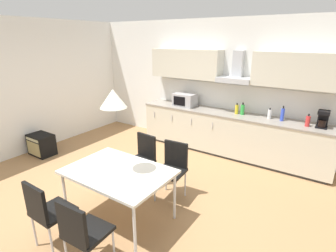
# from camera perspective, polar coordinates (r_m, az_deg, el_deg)

# --- Properties ---
(ground_plane) EXTENTS (8.53, 7.65, 0.02)m
(ground_plane) POSITION_cam_1_polar(r_m,az_deg,el_deg) (4.39, -8.05, -13.92)
(ground_plane) COLOR #9E754C
(wall_back) EXTENTS (6.82, 0.10, 2.73)m
(wall_back) POSITION_cam_1_polar(r_m,az_deg,el_deg) (5.96, 8.37, 9.04)
(wall_back) COLOR white
(wall_back) RESTS_ON ground_plane
(wall_left) EXTENTS (0.10, 6.12, 2.73)m
(wall_left) POSITION_cam_1_polar(r_m,az_deg,el_deg) (6.15, -29.41, 7.14)
(wall_left) COLOR white
(wall_left) RESTS_ON ground_plane
(kitchen_counter) EXTENTS (3.91, 0.63, 0.89)m
(kitchen_counter) POSITION_cam_1_polar(r_m,az_deg,el_deg) (5.60, 13.10, -1.62)
(kitchen_counter) COLOR #333333
(kitchen_counter) RESTS_ON ground_plane
(backsplash_tile) EXTENTS (3.89, 0.02, 0.53)m
(backsplash_tile) POSITION_cam_1_polar(r_m,az_deg,el_deg) (5.67, 14.70, 5.97)
(backsplash_tile) COLOR silver
(backsplash_tile) RESTS_ON kitchen_counter
(upper_wall_cabinets) EXTENTS (3.89, 0.40, 0.61)m
(upper_wall_cabinets) POSITION_cam_1_polar(r_m,az_deg,el_deg) (5.43, 14.68, 12.31)
(upper_wall_cabinets) COLOR beige
(microwave) EXTENTS (0.48, 0.35, 0.28)m
(microwave) POSITION_cam_1_polar(r_m,az_deg,el_deg) (5.88, 3.66, 5.71)
(microwave) COLOR #ADADB2
(microwave) RESTS_ON kitchen_counter
(coffee_maker) EXTENTS (0.18, 0.19, 0.30)m
(coffee_maker) POSITION_cam_1_polar(r_m,az_deg,el_deg) (5.15, 30.66, 1.33)
(coffee_maker) COLOR black
(coffee_maker) RESTS_ON kitchen_counter
(bottle_white) EXTENTS (0.07, 0.07, 0.21)m
(bottle_white) POSITION_cam_1_polar(r_m,az_deg,el_deg) (5.30, 21.22, 2.45)
(bottle_white) COLOR white
(bottle_white) RESTS_ON kitchen_counter
(bottle_red) EXTENTS (0.07, 0.07, 0.22)m
(bottle_red) POSITION_cam_1_polar(r_m,az_deg,el_deg) (5.10, 28.13, 0.96)
(bottle_red) COLOR red
(bottle_red) RESTS_ON kitchen_counter
(bottle_blue) EXTENTS (0.06, 0.06, 0.28)m
(bottle_blue) POSITION_cam_1_polar(r_m,az_deg,el_deg) (5.24, 23.64, 2.32)
(bottle_blue) COLOR blue
(bottle_blue) RESTS_ON kitchen_counter
(bottle_green) EXTENTS (0.07, 0.07, 0.24)m
(bottle_green) POSITION_cam_1_polar(r_m,az_deg,el_deg) (5.41, 15.91, 3.48)
(bottle_green) COLOR green
(bottle_green) RESTS_ON kitchen_counter
(bottle_yellow) EXTENTS (0.07, 0.07, 0.22)m
(bottle_yellow) POSITION_cam_1_polar(r_m,az_deg,el_deg) (5.43, 14.73, 3.54)
(bottle_yellow) COLOR yellow
(bottle_yellow) RESTS_ON kitchen_counter
(dining_table) EXTENTS (1.34, 0.92, 0.72)m
(dining_table) POSITION_cam_1_polar(r_m,az_deg,el_deg) (3.49, -10.78, -10.15)
(dining_table) COLOR silver
(dining_table) RESTS_ON ground_plane
(chair_near_left) EXTENTS (0.40, 0.40, 0.87)m
(chair_near_left) POSITION_cam_1_polar(r_m,az_deg,el_deg) (3.35, -25.06, -16.02)
(chair_near_left) COLOR black
(chair_near_left) RESTS_ON ground_plane
(chair_far_left) EXTENTS (0.44, 0.44, 0.87)m
(chair_far_left) POSITION_cam_1_polar(r_m,az_deg,el_deg) (4.29, -5.58, -6.42)
(chair_far_left) COLOR black
(chair_far_left) RESTS_ON ground_plane
(chair_far_right) EXTENTS (0.43, 0.43, 0.87)m
(chair_far_right) POSITION_cam_1_polar(r_m,az_deg,el_deg) (3.97, 1.07, -8.46)
(chair_far_right) COLOR black
(chair_far_right) RESTS_ON ground_plane
(chair_near_right) EXTENTS (0.42, 0.42, 0.87)m
(chair_near_right) POSITION_cam_1_polar(r_m,az_deg,el_deg) (2.92, -18.33, -20.70)
(chair_near_right) COLOR black
(chair_near_right) RESTS_ON ground_plane
(guitar_amp) EXTENTS (0.52, 0.37, 0.44)m
(guitar_amp) POSITION_cam_1_polar(r_m,az_deg,el_deg) (6.10, -25.82, -3.66)
(guitar_amp) COLOR black
(guitar_amp) RESTS_ON ground_plane
(pendant_lamp) EXTENTS (0.32, 0.32, 0.22)m
(pendant_lamp) POSITION_cam_1_polar(r_m,az_deg,el_deg) (3.14, -11.86, 5.87)
(pendant_lamp) COLOR silver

